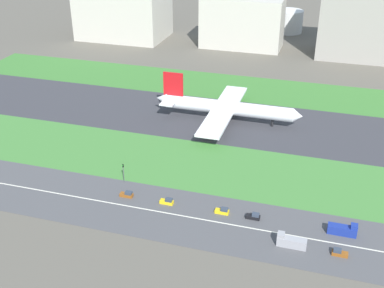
{
  "coord_description": "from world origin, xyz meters",
  "views": [
    {
      "loc": [
        50.44,
        -192.12,
        91.02
      ],
      "look_at": [
        3.59,
        -36.5,
        6.0
      ],
      "focal_mm": 45.88,
      "sensor_mm": 36.0,
      "label": 1
    }
  ],
  "objects_px": {
    "car_6": "(223,211)",
    "truck_1": "(291,242)",
    "car_0": "(167,201)",
    "hangar_building": "(242,22)",
    "truck_0": "(343,230)",
    "traffic_light": "(123,172)",
    "car_3": "(254,216)",
    "fuel_tank_west": "(288,21)",
    "car_2": "(339,253)",
    "airliner": "(224,107)",
    "office_tower": "(373,17)",
    "terminal_building": "(123,6)",
    "car_4": "(127,194)"
  },
  "relations": [
    {
      "from": "car_6",
      "to": "truck_1",
      "type": "distance_m",
      "value": 24.49
    },
    {
      "from": "car_0",
      "to": "hangar_building",
      "type": "distance_m",
      "value": 183.07
    },
    {
      "from": "truck_0",
      "to": "traffic_light",
      "type": "bearing_deg",
      "value": 173.8
    },
    {
      "from": "car_3",
      "to": "traffic_light",
      "type": "distance_m",
      "value": 47.81
    },
    {
      "from": "truck_1",
      "to": "hangar_building",
      "type": "height_order",
      "value": "hangar_building"
    },
    {
      "from": "car_0",
      "to": "fuel_tank_west",
      "type": "distance_m",
      "value": 227.35
    },
    {
      "from": "car_0",
      "to": "car_2",
      "type": "distance_m",
      "value": 55.16
    },
    {
      "from": "truck_0",
      "to": "airliner",
      "type": "bearing_deg",
      "value": 127.58
    },
    {
      "from": "truck_1",
      "to": "car_0",
      "type": "bearing_deg",
      "value": -13.77
    },
    {
      "from": "car_0",
      "to": "car_2",
      "type": "relative_size",
      "value": 1.0
    },
    {
      "from": "airliner",
      "to": "car_3",
      "type": "xyz_separation_m",
      "value": [
        25.7,
        -68.0,
        -5.31
      ]
    },
    {
      "from": "car_6",
      "to": "fuel_tank_west",
      "type": "height_order",
      "value": "fuel_tank_west"
    },
    {
      "from": "car_3",
      "to": "office_tower",
      "type": "distance_m",
      "value": 186.99
    },
    {
      "from": "car_6",
      "to": "car_3",
      "type": "relative_size",
      "value": 1.0
    },
    {
      "from": "terminal_building",
      "to": "car_0",
      "type": "bearing_deg",
      "value": -62.51
    },
    {
      "from": "office_tower",
      "to": "car_4",
      "type": "bearing_deg",
      "value": -113.28
    },
    {
      "from": "airliner",
      "to": "fuel_tank_west",
      "type": "distance_m",
      "value": 159.21
    },
    {
      "from": "truck_0",
      "to": "fuel_tank_west",
      "type": "xyz_separation_m",
      "value": [
        -44.26,
        227.0,
        5.97
      ]
    },
    {
      "from": "car_6",
      "to": "terminal_building",
      "type": "xyz_separation_m",
      "value": [
        -113.14,
        182.0,
        20.2
      ]
    },
    {
      "from": "airliner",
      "to": "fuel_tank_west",
      "type": "relative_size",
      "value": 3.12
    },
    {
      "from": "airliner",
      "to": "truck_1",
      "type": "xyz_separation_m",
      "value": [
        38.18,
        -78.0,
        -4.56
      ]
    },
    {
      "from": "car_2",
      "to": "traffic_light",
      "type": "relative_size",
      "value": 0.61
    },
    {
      "from": "car_6",
      "to": "fuel_tank_west",
      "type": "xyz_separation_m",
      "value": [
        -7.77,
        227.0,
        6.71
      ]
    },
    {
      "from": "terminal_building",
      "to": "fuel_tank_west",
      "type": "height_order",
      "value": "terminal_building"
    },
    {
      "from": "car_0",
      "to": "car_3",
      "type": "xyz_separation_m",
      "value": [
        28.31,
        0.0,
        0.0
      ]
    },
    {
      "from": "car_0",
      "to": "office_tower",
      "type": "height_order",
      "value": "office_tower"
    },
    {
      "from": "truck_1",
      "to": "car_3",
      "type": "height_order",
      "value": "truck_1"
    },
    {
      "from": "car_2",
      "to": "traffic_light",
      "type": "height_order",
      "value": "traffic_light"
    },
    {
      "from": "car_3",
      "to": "traffic_light",
      "type": "relative_size",
      "value": 0.61
    },
    {
      "from": "car_2",
      "to": "car_0",
      "type": "bearing_deg",
      "value": -10.44
    },
    {
      "from": "car_3",
      "to": "truck_1",
      "type": "bearing_deg",
      "value": -38.69
    },
    {
      "from": "car_4",
      "to": "office_tower",
      "type": "distance_m",
      "value": 199.52
    },
    {
      "from": "car_2",
      "to": "car_4",
      "type": "bearing_deg",
      "value": -8.32
    },
    {
      "from": "car_0",
      "to": "hangar_building",
      "type": "xyz_separation_m",
      "value": [
        -13.19,
        182.0,
        14.7
      ]
    },
    {
      "from": "car_4",
      "to": "hangar_building",
      "type": "xyz_separation_m",
      "value": [
        0.92,
        182.0,
        14.7
      ]
    },
    {
      "from": "airliner",
      "to": "traffic_light",
      "type": "xyz_separation_m",
      "value": [
        -21.32,
        -60.01,
        -1.94
      ]
    },
    {
      "from": "office_tower",
      "to": "fuel_tank_west",
      "type": "distance_m",
      "value": 71.92
    },
    {
      "from": "car_2",
      "to": "terminal_building",
      "type": "distance_m",
      "value": 243.83
    },
    {
      "from": "car_0",
      "to": "truck_0",
      "type": "xyz_separation_m",
      "value": [
        54.94,
        -0.0,
        0.75
      ]
    },
    {
      "from": "car_2",
      "to": "traffic_light",
      "type": "bearing_deg",
      "value": -13.86
    },
    {
      "from": "car_3",
      "to": "office_tower",
      "type": "relative_size",
      "value": 0.07
    },
    {
      "from": "car_6",
      "to": "car_2",
      "type": "height_order",
      "value": "same"
    },
    {
      "from": "truck_1",
      "to": "car_2",
      "type": "bearing_deg",
      "value": -180.0
    },
    {
      "from": "office_tower",
      "to": "airliner",
      "type": "bearing_deg",
      "value": -118.38
    },
    {
      "from": "car_0",
      "to": "truck_0",
      "type": "distance_m",
      "value": 54.94
    },
    {
      "from": "truck_1",
      "to": "car_2",
      "type": "height_order",
      "value": "truck_1"
    },
    {
      "from": "airliner",
      "to": "car_2",
      "type": "relative_size",
      "value": 14.77
    },
    {
      "from": "car_6",
      "to": "car_4",
      "type": "relative_size",
      "value": 1.0
    },
    {
      "from": "truck_1",
      "to": "terminal_building",
      "type": "relative_size",
      "value": 0.15
    },
    {
      "from": "terminal_building",
      "to": "fuel_tank_west",
      "type": "xyz_separation_m",
      "value": [
        105.37,
        45.0,
        -13.49
      ]
    }
  ]
}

